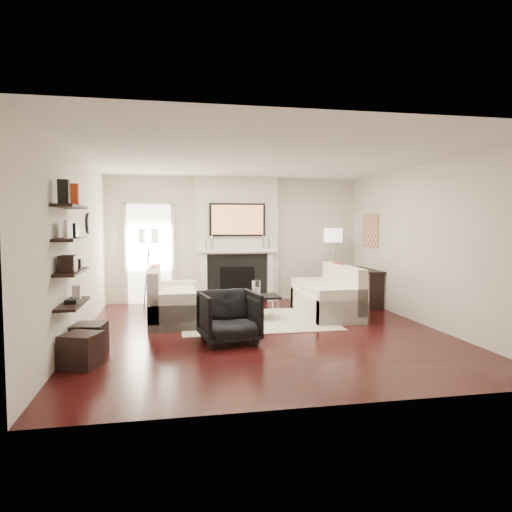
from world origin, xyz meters
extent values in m
plane|color=black|center=(0.00, 0.00, 0.00)|extent=(6.00, 6.00, 0.00)
plane|color=white|center=(0.00, 0.00, 2.70)|extent=(6.00, 6.00, 0.00)
plane|color=silver|center=(0.00, 3.00, 1.35)|extent=(5.50, 0.00, 5.50)
plane|color=silver|center=(0.00, -3.00, 1.35)|extent=(5.50, 0.00, 5.50)
plane|color=silver|center=(-2.75, 0.00, 1.35)|extent=(0.00, 6.00, 6.00)
plane|color=silver|center=(2.75, 0.00, 1.35)|extent=(0.00, 6.00, 6.00)
cube|color=silver|center=(0.00, 2.88, 1.35)|extent=(1.80, 0.25, 2.70)
cube|color=black|center=(0.00, 2.74, 0.52)|extent=(1.30, 0.02, 1.04)
cube|color=black|center=(0.00, 2.73, 0.45)|extent=(0.75, 0.02, 0.65)
cube|color=white|center=(-0.72, 2.71, 0.55)|extent=(0.12, 0.08, 1.10)
cube|color=white|center=(0.72, 2.71, 0.55)|extent=(0.12, 0.08, 1.10)
cube|color=white|center=(0.00, 2.69, 1.12)|extent=(1.70, 0.18, 0.07)
cube|color=black|center=(0.00, 2.71, 1.78)|extent=(1.20, 0.06, 0.70)
cube|color=#BF723F|center=(0.00, 2.68, 1.78)|extent=(1.10, 0.00, 0.62)
cylinder|color=silver|center=(-0.55, 2.70, 1.30)|extent=(0.04, 0.04, 0.30)
cylinder|color=silver|center=(-0.68, 2.70, 1.27)|extent=(0.04, 0.04, 0.24)
cylinder|color=silver|center=(0.55, 2.70, 1.30)|extent=(0.04, 0.04, 0.30)
cylinder|color=silver|center=(0.68, 2.70, 1.27)|extent=(0.04, 0.04, 0.24)
cube|color=white|center=(-1.85, 2.98, 1.05)|extent=(0.90, 0.02, 2.10)
cube|color=white|center=(-2.33, 2.96, 1.05)|extent=(0.06, 0.06, 2.16)
cube|color=white|center=(-1.37, 2.96, 1.05)|extent=(0.06, 0.06, 2.16)
cube|color=white|center=(-1.85, 2.96, 2.13)|extent=(1.02, 0.06, 0.06)
cube|color=beige|center=(0.04, 0.81, 0.01)|extent=(2.60, 2.00, 0.01)
cube|color=white|center=(-1.36, 1.10, 0.21)|extent=(0.85, 1.80, 0.42)
cube|color=white|center=(-1.70, 1.10, 0.53)|extent=(0.18, 1.80, 0.80)
cube|color=white|center=(-1.36, 0.29, 0.30)|extent=(0.85, 0.18, 0.60)
cube|color=white|center=(-1.36, 1.91, 0.30)|extent=(0.85, 0.18, 0.60)
cube|color=white|center=(-1.31, 1.10, 0.47)|extent=(0.63, 1.44, 0.10)
cube|color=#B63616|center=(-1.70, 1.40, 0.73)|extent=(0.10, 0.42, 0.42)
cube|color=black|center=(-1.70, 0.80, 0.72)|extent=(0.10, 0.40, 0.40)
cube|color=white|center=(1.40, 1.05, 0.21)|extent=(0.85, 1.80, 0.42)
cube|color=white|center=(1.73, 1.05, 0.53)|extent=(0.18, 1.80, 0.80)
cube|color=white|center=(1.40, 0.24, 0.30)|extent=(0.85, 0.18, 0.60)
cube|color=white|center=(1.40, 1.86, 0.30)|extent=(0.85, 0.18, 0.60)
cube|color=white|center=(1.35, 1.05, 0.47)|extent=(0.63, 1.44, 0.10)
cube|color=#B63616|center=(1.73, 1.35, 0.73)|extent=(0.10, 0.42, 0.42)
cube|color=black|center=(1.73, 0.75, 0.72)|extent=(0.10, 0.40, 0.40)
cube|color=black|center=(-0.08, 0.96, 0.40)|extent=(1.10, 0.55, 0.04)
cylinder|color=silver|center=(-0.58, 0.74, 0.19)|extent=(0.02, 0.02, 0.38)
cylinder|color=silver|center=(0.42, 0.74, 0.19)|extent=(0.02, 0.02, 0.38)
cylinder|color=silver|center=(-0.58, 1.18, 0.19)|extent=(0.02, 0.02, 0.38)
cylinder|color=silver|center=(0.42, 1.18, 0.19)|extent=(0.02, 0.02, 0.38)
cylinder|color=white|center=(0.07, 0.96, 0.56)|extent=(0.15, 0.15, 0.26)
cylinder|color=white|center=(0.07, 0.96, 0.49)|extent=(0.10, 0.10, 0.14)
cylinder|color=#BD781F|center=(-0.33, 0.96, 0.45)|extent=(0.34, 0.34, 0.06)
imported|color=black|center=(-0.61, -0.54, 0.40)|extent=(0.88, 0.84, 0.81)
cylinder|color=silver|center=(-1.85, 2.56, 0.60)|extent=(0.02, 0.02, 1.20)
cylinder|color=white|center=(-1.85, 2.56, 1.45)|extent=(0.40, 0.40, 0.30)
cylinder|color=silver|center=(-1.74, 2.56, 0.60)|extent=(0.25, 0.02, 1.23)
cylinder|color=silver|center=(-1.91, 2.66, 0.60)|extent=(0.14, 0.22, 1.23)
cylinder|color=silver|center=(-1.91, 2.47, 0.60)|extent=(0.14, 0.22, 1.23)
cylinder|color=silver|center=(2.05, 2.44, 0.60)|extent=(0.02, 0.02, 1.20)
cylinder|color=white|center=(2.05, 2.44, 1.45)|extent=(0.40, 0.40, 0.30)
cylinder|color=silver|center=(2.16, 2.44, 0.60)|extent=(0.25, 0.02, 1.23)
cylinder|color=silver|center=(2.00, 2.54, 0.60)|extent=(0.14, 0.22, 1.23)
cylinder|color=silver|center=(1.99, 2.35, 0.60)|extent=(0.14, 0.22, 1.23)
cube|color=black|center=(2.57, 1.92, 0.73)|extent=(0.35, 1.20, 0.04)
cube|color=black|center=(2.57, 1.37, 0.35)|extent=(0.30, 0.04, 0.71)
cube|color=black|center=(2.57, 2.47, 0.35)|extent=(0.30, 0.04, 0.71)
cube|color=tan|center=(2.73, 2.05, 1.55)|extent=(0.03, 0.70, 0.70)
cube|color=black|center=(-2.62, -1.00, 0.70)|extent=(0.25, 1.00, 0.03)
cube|color=black|center=(-2.62, -1.00, 1.10)|extent=(0.25, 1.00, 0.04)
cube|color=black|center=(-2.62, -1.00, 1.50)|extent=(0.25, 1.00, 0.04)
cube|color=black|center=(-2.62, -1.00, 1.90)|extent=(0.25, 1.00, 0.04)
cube|color=black|center=(-2.62, -1.33, 2.06)|extent=(0.12, 0.10, 0.28)
cube|color=#B63616|center=(-2.62, -0.77, 2.06)|extent=(0.12, 0.10, 0.28)
cube|color=white|center=(-2.62, -1.14, 1.63)|extent=(0.04, 0.30, 0.22)
cube|color=black|center=(-2.62, -0.69, 1.61)|extent=(0.04, 0.22, 0.18)
cube|color=black|center=(-2.62, -1.21, 1.22)|extent=(0.18, 0.25, 0.20)
cube|color=black|center=(-2.62, -0.77, 1.18)|extent=(0.15, 0.12, 0.12)
cube|color=black|center=(-2.62, -1.06, 0.74)|extent=(0.14, 0.20, 0.05)
cube|color=white|center=(-2.62, -0.75, 0.81)|extent=(0.10, 0.10, 0.18)
cylinder|color=black|center=(-2.73, 0.90, 1.70)|extent=(0.04, 0.34, 0.34)
cylinder|color=white|center=(-2.71, 0.90, 1.70)|extent=(0.01, 0.29, 0.29)
cube|color=black|center=(-2.47, -0.81, 0.20)|extent=(0.45, 0.45, 0.40)
cube|color=black|center=(-2.47, -1.34, 0.20)|extent=(0.52, 0.52, 0.40)
camera|label=1|loc=(-1.43, -6.92, 1.69)|focal=32.00mm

